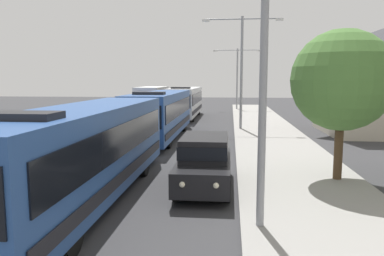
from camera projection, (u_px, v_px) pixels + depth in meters
The scene contains 10 objects.
bus_lead at pixel (85, 150), 11.99m from camera, with size 2.58×12.27×3.21m.
bus_second_in_line at pixel (161, 113), 25.11m from camera, with size 2.58×12.18×3.21m.
bus_middle at pixel (185, 101), 38.33m from camera, with size 2.58×11.46×3.21m.
white_suv at pixel (205, 160), 13.53m from camera, with size 1.86×4.78×1.90m.
box_truck_oncoming at pixel (150, 102), 37.26m from camera, with size 2.35×8.19×3.15m.
streetlamp_near at pixel (265, 12), 9.11m from camera, with size 5.83×0.28×8.86m.
streetlamp_mid at pixel (242, 61), 28.43m from camera, with size 6.02×0.28×8.43m.
streetlamp_far at pixel (237, 72), 47.79m from camera, with size 6.12×0.28×7.61m.
roadside_tree at pixel (342, 80), 13.89m from camera, with size 3.75×3.75×5.61m.
house_distant_gabled at pixel (383, 80), 26.98m from camera, with size 8.39×8.21×7.56m.
Camera 1 is at (3.30, -1.60, 3.92)m, focal length 35.26 mm.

